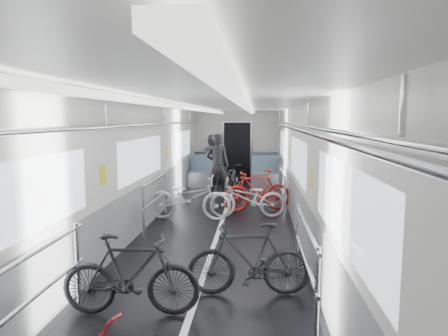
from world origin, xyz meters
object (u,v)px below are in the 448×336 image
Objects in this scene: bike_left_far at (189,198)px; person_standing at (217,165)px; bike_right_near at (249,259)px; person_seated at (212,159)px; bike_aisle at (232,179)px; bike_left_mid at (131,275)px; bike_right_mid at (248,198)px; bike_right_far at (257,191)px.

bike_left_far is 1.04× the size of person_standing.
person_seated is (-1.41, 8.39, 0.36)m from bike_right_near.
bike_left_far is 2.62m from bike_aisle.
bike_left_far reaches higher than bike_left_mid.
bike_left_far is at bearing -83.39° from bike_right_mid.
bike_right_mid is 1.01× the size of bike_right_far.
bike_right_far is at bearing -62.70° from bike_aisle.
bike_right_mid is 0.64m from bike_right_far.
bike_right_far is at bearing 173.66° from bike_right_near.
bike_right_far is 0.93× the size of person_standing.
person_seated is at bearing 2.87° from bike_left_far.
bike_left_far is at bearing -164.31° from bike_right_near.
person_seated is (-1.51, 3.93, 0.32)m from bike_right_far.
bike_right_far is (1.46, 0.87, 0.01)m from bike_left_far.
bike_right_near is at bearing -157.00° from bike_left_far.
person_standing is (0.35, 2.61, 0.40)m from bike_left_far.
bike_right_mid is (-0.11, 3.86, -0.02)m from bike_right_near.
bike_left_mid is at bearing 109.98° from person_seated.
person_standing is (0.27, 6.81, 0.42)m from bike_left_mid.
bike_right_far reaches higher than bike_right_near.
person_seated is (-0.41, 2.19, -0.06)m from person_standing.
bike_aisle reaches higher than bike_left_far.
bike_aisle is at bearing -8.60° from bike_left_mid.
bike_right_near is 0.92× the size of bike_right_mid.
person_seated reaches higher than bike_left_mid.
bike_right_far is 4.22m from person_seated.
bike_right_mid is at bearing -73.52° from bike_aisle.
bike_left_mid reaches higher than bike_right_near.
bike_aisle reaches higher than bike_right_near.
person_seated is at bearing -175.51° from bike_right_near.
bike_right_far is 1.00× the size of person_seated.
bike_right_mid is at bearing 108.17° from person_standing.
person_seated reaches higher than bike_right_far.
bike_left_mid is 0.92× the size of bike_right_mid.
bike_left_far is 3.83m from bike_right_near.
bike_left_mid is 0.84× the size of bike_left_far.
bike_aisle is at bearing -173.31° from bike_right_far.
bike_aisle is 1.07× the size of person_standing.
bike_aisle is at bearing -14.53° from bike_left_far.
bike_aisle is (-0.60, 6.10, 0.04)m from bike_right_near.
person_seated is at bearing -169.65° from bike_right_mid.
person_seated is (-0.05, 4.80, 0.34)m from bike_left_far.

